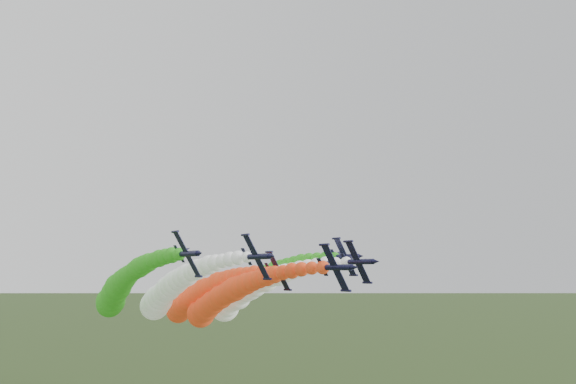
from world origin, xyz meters
name	(u,v)px	position (x,y,z in m)	size (l,w,h in m)	color
jet_lead	(221,300)	(8.39, 47.17, 34.09)	(15.00, 76.65, 20.23)	black
jet_inner_left	(168,292)	(-0.13, 59.97, 35.70)	(15.26, 76.91, 20.49)	black
jet_inner_right	(244,294)	(19.20, 54.09, 34.96)	(15.47, 77.12, 20.70)	black
jet_outer_left	(119,290)	(-11.02, 65.01, 36.38)	(14.88, 76.53, 20.11)	black
jet_outer_right	(245,287)	(25.92, 64.88, 36.39)	(14.97, 76.62, 20.20)	black
jet_trail	(193,298)	(12.18, 70.40, 33.35)	(15.08, 76.73, 20.31)	black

